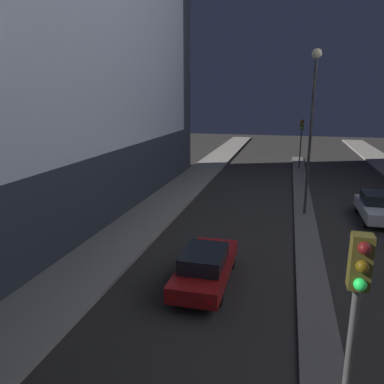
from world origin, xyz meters
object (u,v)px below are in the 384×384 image
at_px(traffic_light_near, 355,306).
at_px(street_lamp, 313,105).
at_px(car_left_lane, 205,266).
at_px(car_right_lane, 377,207).
at_px(traffic_light_mid, 301,133).

relative_size(traffic_light_near, street_lamp, 0.50).
relative_size(traffic_light_near, car_left_lane, 0.98).
distance_m(car_left_lane, car_right_lane, 12.31).
distance_m(traffic_light_mid, street_lamp, 14.74).
bearing_deg(street_lamp, traffic_light_near, -90.00).
xyz_separation_m(street_lamp, car_left_lane, (-3.85, -9.47, -5.56)).
relative_size(traffic_light_near, car_right_lane, 1.04).
height_order(car_left_lane, car_right_lane, car_right_lane).
height_order(traffic_light_mid, street_lamp, street_lamp).
bearing_deg(traffic_light_near, street_lamp, 90.00).
xyz_separation_m(traffic_light_near, car_left_lane, (-3.85, 6.49, -2.75)).
height_order(traffic_light_mid, car_right_lane, traffic_light_mid).
bearing_deg(car_left_lane, car_right_lane, 51.31).
height_order(traffic_light_mid, car_left_lane, traffic_light_mid).
bearing_deg(traffic_light_near, car_right_lane, 76.56).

